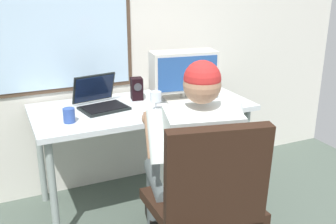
# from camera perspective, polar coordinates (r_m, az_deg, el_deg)

# --- Properties ---
(wall_rear) EXTENTS (4.55, 0.08, 2.85)m
(wall_rear) POSITION_cam_1_polar(r_m,az_deg,el_deg) (2.98, -11.19, 15.08)
(wall_rear) COLOR silver
(wall_rear) RESTS_ON ground
(desk) EXTENTS (1.51, 0.71, 0.75)m
(desk) POSITION_cam_1_polar(r_m,az_deg,el_deg) (2.80, -3.73, -0.37)
(desk) COLOR gray
(desk) RESTS_ON ground
(office_chair) EXTENTS (0.56, 0.59, 0.98)m
(office_chair) POSITION_cam_1_polar(r_m,az_deg,el_deg) (2.04, 5.85, -12.14)
(office_chair) COLOR black
(office_chair) RESTS_ON ground
(person_seated) EXTENTS (0.61, 0.84, 1.23)m
(person_seated) POSITION_cam_1_polar(r_m,az_deg,el_deg) (2.23, 3.64, -6.78)
(person_seated) COLOR #4D5658
(person_seated) RESTS_ON ground
(crt_monitor) EXTENTS (0.49, 0.27, 0.35)m
(crt_monitor) POSITION_cam_1_polar(r_m,az_deg,el_deg) (2.86, 2.26, 5.79)
(crt_monitor) COLOR beige
(crt_monitor) RESTS_ON desk
(laptop) EXTENTS (0.35, 0.36, 0.22)m
(laptop) POSITION_cam_1_polar(r_m,az_deg,el_deg) (2.76, -9.89, 1.89)
(laptop) COLOR black
(laptop) RESTS_ON desk
(wine_glass) EXTENTS (0.08, 0.08, 0.14)m
(wine_glass) POSITION_cam_1_polar(r_m,az_deg,el_deg) (2.60, -1.77, 2.09)
(wine_glass) COLOR silver
(wine_glass) RESTS_ON desk
(desk_speaker) EXTENTS (0.09, 0.10, 0.16)m
(desk_speaker) POSITION_cam_1_polar(r_m,az_deg,el_deg) (2.89, -4.54, 3.39)
(desk_speaker) COLOR black
(desk_speaker) RESTS_ON desk
(coffee_mug) EXTENTS (0.07, 0.07, 0.09)m
(coffee_mug) POSITION_cam_1_polar(r_m,az_deg,el_deg) (2.50, -14.12, -0.48)
(coffee_mug) COLOR #2D4A96
(coffee_mug) RESTS_ON desk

